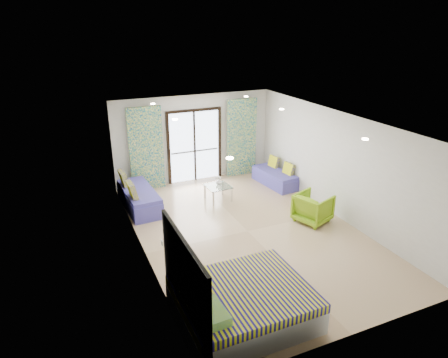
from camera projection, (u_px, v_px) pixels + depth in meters
name	position (u px, v px, depth m)	size (l,w,h in m)	color
floor	(248.00, 231.00, 9.66)	(5.00, 7.50, 0.01)	#9D7F5E
ceiling	(250.00, 122.00, 8.67)	(5.00, 7.50, 0.01)	silver
wall_back	(194.00, 139.00, 12.36)	(5.00, 0.01, 2.70)	silver
wall_front	(363.00, 264.00, 5.97)	(5.00, 0.01, 2.70)	silver
wall_left	(141.00, 197.00, 8.23)	(0.01, 7.50, 2.70)	silver
wall_right	(337.00, 165.00, 10.09)	(0.01, 7.50, 2.70)	silver
balcony_door	(194.00, 142.00, 12.37)	(1.76, 0.08, 2.28)	black
balcony_rail	(195.00, 151.00, 12.49)	(1.52, 0.03, 0.04)	#595451
curtain_left	(146.00, 149.00, 11.66)	(1.00, 0.10, 2.50)	white
curtain_right	(241.00, 138.00, 12.82)	(1.00, 0.10, 2.50)	white
downlight_a	(230.00, 158.00, 6.45)	(0.12, 0.12, 0.02)	#FFE0B2
downlight_b	(365.00, 139.00, 7.49)	(0.12, 0.12, 0.02)	#FFE0B2
downlight_c	(175.00, 119.00, 9.01)	(0.12, 0.12, 0.02)	#FFE0B2
downlight_d	(282.00, 109.00, 10.05)	(0.12, 0.12, 0.02)	#FFE0B2
downlight_e	(153.00, 104.00, 10.71)	(0.12, 0.12, 0.02)	#FFE0B2
downlight_f	(246.00, 96.00, 11.75)	(0.12, 0.12, 0.02)	#FFE0B2
headboard	(185.00, 282.00, 6.06)	(0.06, 2.10, 1.50)	black
switch_plate	(162.00, 243.00, 7.12)	(0.02, 0.10, 0.10)	silver
bed	(242.00, 304.00, 6.69)	(2.19, 1.79, 0.76)	silver
daybed_left	(139.00, 198.00, 10.77)	(0.85, 1.99, 0.96)	#47419C
daybed_right	(275.00, 177.00, 12.33)	(0.80, 1.66, 0.79)	#47419C
coffee_table	(218.00, 187.00, 11.21)	(0.69, 0.69, 0.75)	silver
vase	(219.00, 182.00, 11.24)	(0.18, 0.19, 0.18)	white
armchair	(313.00, 206.00, 10.01)	(0.79, 0.74, 0.81)	#81B016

